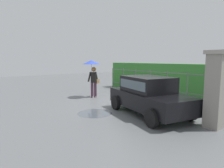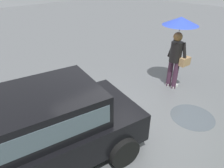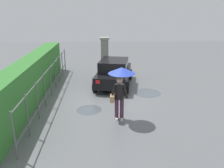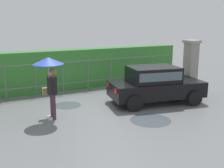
{
  "view_description": "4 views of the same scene",
  "coord_description": "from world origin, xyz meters",
  "views": [
    {
      "loc": [
        6.84,
        -6.05,
        2.14
      ],
      "look_at": [
        -0.55,
        -0.43,
        0.96
      ],
      "focal_mm": 30.99,
      "sensor_mm": 36.0,
      "label": 1
    },
    {
      "loc": [
        2.72,
        2.39,
        3.19
      ],
      "look_at": [
        0.02,
        -0.48,
        0.96
      ],
      "focal_mm": 32.26,
      "sensor_mm": 36.0,
      "label": 2
    },
    {
      "loc": [
        -10.26,
        0.4,
        4.06
      ],
      "look_at": [
        -0.41,
        -0.17,
        0.79
      ],
      "focal_mm": 35.97,
      "sensor_mm": 36.0,
      "label": 3
    },
    {
      "loc": [
        -4.86,
        -9.19,
        3.22
      ],
      "look_at": [
        -0.1,
        -0.3,
        0.95
      ],
      "focal_mm": 44.65,
      "sensor_mm": 36.0,
      "label": 4
    }
  ],
  "objects": [
    {
      "name": "gate_pillar",
      "position": [
        4.09,
        0.05,
        1.24
      ],
      "size": [
        0.6,
        0.6,
        2.42
      ],
      "color": "gray",
      "rests_on": "ground"
    },
    {
      "name": "hedge_row",
      "position": [
        0.25,
        3.64,
        0.95
      ],
      "size": [
        10.89,
        0.9,
        1.9
      ],
      "primitive_type": "cube",
      "color": "#387F33",
      "rests_on": "ground"
    },
    {
      "name": "puddle_near",
      "position": [
        0.42,
        -2.04,
        0.0
      ],
      "size": [
        1.38,
        1.38,
        0.0
      ],
      "primitive_type": "cylinder",
      "color": "#4C545B",
      "rests_on": "ground"
    },
    {
      "name": "pedestrian",
      "position": [
        -2.45,
        -0.37,
        1.58
      ],
      "size": [
        0.99,
        0.99,
        2.1
      ],
      "rotation": [
        0.0,
        0.0,
        3.03
      ],
      "color": "#47283D",
      "rests_on": "ground"
    },
    {
      "name": "puddle_far",
      "position": [
        -1.47,
        0.88,
        0.0
      ],
      "size": [
        1.07,
        1.07,
        0.0
      ],
      "primitive_type": "cylinder",
      "color": "#4C545B",
      "rests_on": "ground"
    },
    {
      "name": "ground_plane",
      "position": [
        0.0,
        0.0,
        0.0
      ],
      "size": [
        40.0,
        40.0,
        0.0
      ],
      "primitive_type": "plane",
      "color": "slate"
    },
    {
      "name": "fence_section",
      "position": [
        0.25,
        2.79,
        0.83
      ],
      "size": [
        9.94,
        0.05,
        1.5
      ],
      "color": "#59605B",
      "rests_on": "ground"
    },
    {
      "name": "car",
      "position": [
        1.79,
        -0.41,
        0.8
      ],
      "size": [
        3.96,
        2.44,
        1.48
      ],
      "rotation": [
        0.0,
        0.0,
        -0.2
      ],
      "color": "black",
      "rests_on": "ground"
    }
  ]
}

